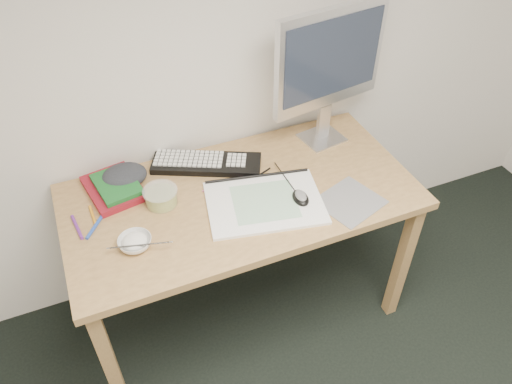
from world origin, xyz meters
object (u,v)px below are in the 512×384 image
Objects in this scene: desk at (242,208)px; monitor at (330,62)px; keyboard at (207,163)px; rice_bowl at (135,243)px; sketchpad at (265,203)px.

monitor is at bearing 23.63° from desk.
keyboard is 0.51m from rice_bowl.
keyboard is 0.76× the size of monitor.
monitor is 1.05m from rice_bowl.
keyboard is at bearing 107.88° from desk.
monitor is at bearing 24.40° from keyboard.
sketchpad is 3.72× the size of rice_bowl.
desk is at bearing -165.36° from monitor.
rice_bowl is at bearing -112.69° from keyboard.
rice_bowl is at bearing -165.42° from desk.
desk is 3.14× the size of sketchpad.
desk is 0.48m from rice_bowl.
keyboard is (-0.13, 0.31, 0.01)m from sketchpad.
sketchpad is 0.51m from rice_bowl.
sketchpad is at bearing -41.25° from keyboard.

